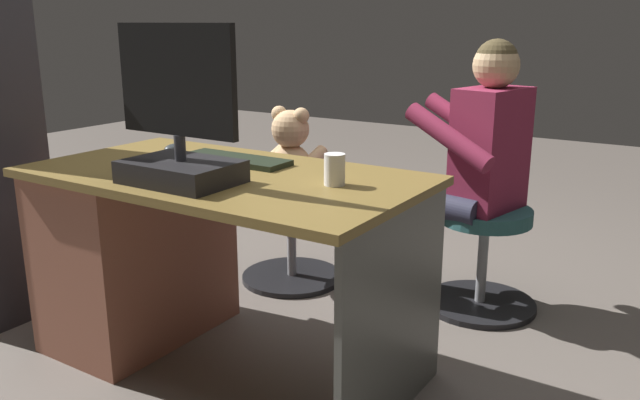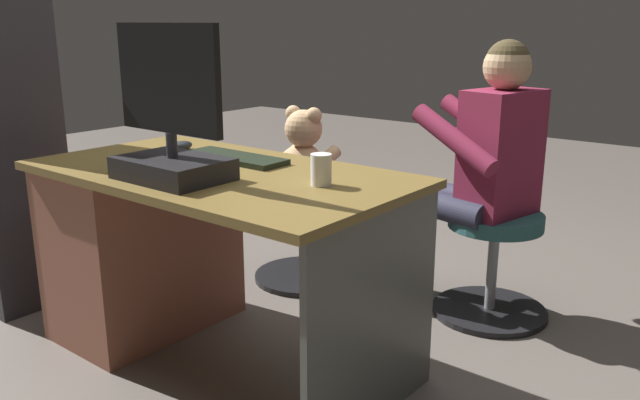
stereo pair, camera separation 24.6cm
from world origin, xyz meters
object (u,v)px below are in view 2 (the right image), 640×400
(desk, at_px, (160,240))
(keyboard, at_px, (235,158))
(person, at_px, (480,158))
(office_chair_teddy, at_px, (304,228))
(cup, at_px, (321,170))
(monitor, at_px, (171,133))
(computer_mouse, at_px, (182,146))
(visitor_chair, at_px, (493,257))
(tv_remote, at_px, (151,158))
(teddy_bear, at_px, (305,152))

(desk, height_order, keyboard, keyboard)
(person, bearing_deg, office_chair_teddy, 12.37)
(office_chair_teddy, bearing_deg, cup, 133.17)
(monitor, height_order, computer_mouse, monitor)
(keyboard, bearing_deg, computer_mouse, -1.65)
(visitor_chair, height_order, person, person)
(desk, distance_m, office_chair_teddy, 0.79)
(desk, height_order, computer_mouse, computer_mouse)
(keyboard, relative_size, cup, 4.26)
(visitor_chair, bearing_deg, person, 12.37)
(computer_mouse, height_order, cup, cup)
(visitor_chair, bearing_deg, tv_remote, 48.02)
(tv_remote, relative_size, visitor_chair, 0.31)
(keyboard, xyz_separation_m, cup, (-0.48, 0.09, 0.04))
(person, bearing_deg, computer_mouse, 41.37)
(keyboard, relative_size, person, 0.37)
(desk, distance_m, teddy_bear, 0.83)
(computer_mouse, bearing_deg, desk, 99.58)
(computer_mouse, xyz_separation_m, person, (-0.90, -0.79, -0.06))
(monitor, bearing_deg, desk, -28.33)
(desk, height_order, office_chair_teddy, desk)
(keyboard, distance_m, visitor_chair, 1.16)
(desk, bearing_deg, cup, -176.22)
(desk, xyz_separation_m, office_chair_teddy, (-0.08, -0.77, -0.13))
(cup, height_order, visitor_chair, cup)
(desk, height_order, teddy_bear, teddy_bear)
(desk, height_order, cup, cup)
(desk, xyz_separation_m, cup, (-0.76, -0.05, 0.38))
(cup, xyz_separation_m, tv_remote, (0.72, 0.10, -0.04))
(cup, relative_size, tv_remote, 0.66)
(computer_mouse, height_order, visitor_chair, computer_mouse)
(cup, bearing_deg, desk, 3.78)
(cup, bearing_deg, office_chair_teddy, -46.83)
(monitor, height_order, teddy_bear, monitor)
(cup, xyz_separation_m, teddy_bear, (0.68, -0.74, -0.14))
(office_chair_teddy, xyz_separation_m, visitor_chair, (-0.87, -0.19, -0.00))
(office_chair_teddy, bearing_deg, computer_mouse, 80.03)
(keyboard, distance_m, person, 1.00)
(keyboard, distance_m, cup, 0.49)
(desk, bearing_deg, monitor, 151.67)
(keyboard, distance_m, tv_remote, 0.31)
(keyboard, xyz_separation_m, computer_mouse, (0.31, -0.01, 0.01))
(monitor, height_order, office_chair_teddy, monitor)
(teddy_bear, height_order, person, person)
(desk, distance_m, tv_remote, 0.34)
(office_chair_teddy, bearing_deg, teddy_bear, -90.00)
(person, bearing_deg, monitor, 64.65)
(tv_remote, distance_m, office_chair_teddy, 0.94)
(cup, relative_size, visitor_chair, 0.21)
(monitor, bearing_deg, computer_mouse, -42.70)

